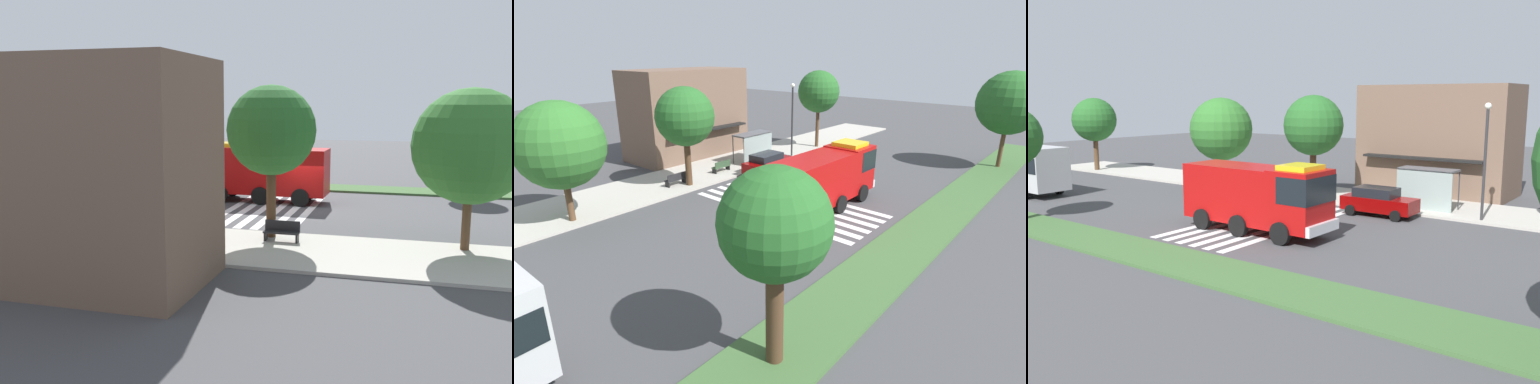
% 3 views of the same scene
% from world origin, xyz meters
% --- Properties ---
extents(ground_plane, '(120.00, 120.00, 0.00)m').
position_xyz_m(ground_plane, '(0.00, 0.00, 0.00)').
color(ground_plane, '#424244').
extents(sidewalk, '(60.00, 5.75, 0.14)m').
position_xyz_m(sidewalk, '(0.00, 9.48, 0.07)').
color(sidewalk, '#ADA89E').
rests_on(sidewalk, ground_plane).
extents(median_strip, '(60.00, 3.00, 0.14)m').
position_xyz_m(median_strip, '(0.00, -8.11, 0.07)').
color(median_strip, '#3D6033').
rests_on(median_strip, ground_plane).
extents(crosswalk, '(4.95, 11.89, 0.01)m').
position_xyz_m(crosswalk, '(1.82, 0.00, 0.01)').
color(crosswalk, silver).
rests_on(crosswalk, ground_plane).
extents(fire_truck, '(8.27, 2.92, 3.70)m').
position_xyz_m(fire_truck, '(3.23, -1.96, 2.00)').
color(fire_truck, '#A50C0C').
rests_on(fire_truck, ground_plane).
extents(parked_car_mid, '(4.35, 2.07, 1.67)m').
position_xyz_m(parked_car_mid, '(6.14, 5.41, 0.87)').
color(parked_car_mid, '#720505').
rests_on(parked_car_mid, ground_plane).
extents(bus_stop_shelter, '(3.50, 1.40, 2.46)m').
position_xyz_m(bus_stop_shelter, '(7.82, 8.29, 1.89)').
color(bus_stop_shelter, '#4C4C51').
rests_on(bus_stop_shelter, sidewalk).
extents(bench_near_shelter, '(1.60, 0.50, 0.90)m').
position_xyz_m(bench_near_shelter, '(3.82, 8.26, 0.59)').
color(bench_near_shelter, '#2D472D').
rests_on(bench_near_shelter, sidewalk).
extents(bench_west_of_shelter, '(1.60, 0.50, 0.90)m').
position_xyz_m(bench_west_of_shelter, '(-0.61, 8.26, 0.59)').
color(bench_west_of_shelter, black).
rests_on(bench_west_of_shelter, sidewalk).
extents(street_lamp, '(0.36, 0.36, 6.44)m').
position_xyz_m(street_lamp, '(11.56, 7.21, 3.92)').
color(street_lamp, '#2D2D30').
rests_on(street_lamp, sidewalk).
extents(storefront_building, '(10.50, 6.05, 7.74)m').
position_xyz_m(storefront_building, '(5.90, 14.98, 3.87)').
color(storefront_building, brown).
rests_on(storefront_building, ground_plane).
extents(sidewalk_tree_west, '(4.77, 4.77, 6.73)m').
position_xyz_m(sidewalk_tree_west, '(-8.35, 7.61, 4.47)').
color(sidewalk_tree_west, '#513823').
rests_on(sidewalk_tree_west, sidewalk).
extents(sidewalk_tree_center, '(4.04, 4.04, 6.90)m').
position_xyz_m(sidewalk_tree_center, '(0.05, 7.61, 4.99)').
color(sidewalk_tree_center, '#47301E').
rests_on(sidewalk_tree_center, sidewalk).
extents(sidewalk_tree_far_east, '(3.99, 3.99, 7.37)m').
position_xyz_m(sidewalk_tree_far_east, '(16.20, 7.61, 5.49)').
color(sidewalk_tree_far_east, '#513823').
rests_on(sidewalk_tree_far_east, sidewalk).
extents(median_tree_west, '(3.29, 3.29, 6.26)m').
position_xyz_m(median_tree_west, '(-9.23, -8.11, 4.67)').
color(median_tree_west, '#47301E').
rests_on(median_tree_west, median_strip).
extents(median_tree_center, '(4.99, 4.99, 7.69)m').
position_xyz_m(median_tree_center, '(19.80, -8.11, 5.33)').
color(median_tree_center, '#513823').
rests_on(median_tree_center, median_strip).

